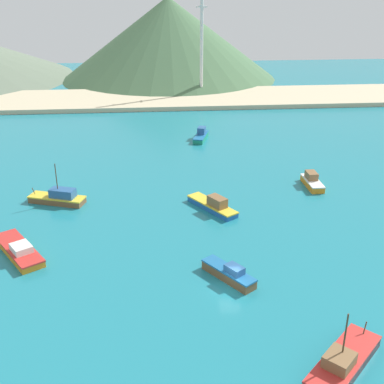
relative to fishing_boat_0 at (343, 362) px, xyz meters
name	(u,v)px	position (x,y,z in m)	size (l,w,h in m)	color
ground	(204,191)	(-8.55, 43.97, -1.08)	(260.00, 280.00, 0.50)	teal
fishing_boat_0	(343,362)	(0.00, 0.00, 0.00)	(9.73, 9.74, 6.74)	#232328
fishing_boat_2	(229,273)	(-8.37, 16.02, -0.01)	(6.23, 7.51, 2.24)	brown
fishing_boat_4	(312,181)	(10.79, 43.88, 0.05)	(2.48, 6.83, 2.43)	orange
fishing_boat_5	(59,198)	(-32.84, 40.50, 0.12)	(9.71, 5.61, 6.86)	brown
fishing_boat_6	(213,205)	(-7.85, 35.71, 0.01)	(7.49, 9.74, 2.54)	#1E5BA8
fishing_boat_7	(201,136)	(-6.05, 72.80, 0.06)	(4.37, 8.00, 2.65)	#198466
fishing_boat_8	(19,250)	(-35.51, 24.23, -0.16)	(8.65, 10.98, 1.98)	orange
beach_strip	(180,98)	(-8.55, 111.56, -0.23)	(247.00, 25.44, 1.20)	#C6B793
hill_central	(168,38)	(-10.10, 148.04, 13.04)	(76.70, 76.70, 27.75)	#476B47
radio_tower	(202,42)	(-1.62, 115.62, 15.40)	(3.18, 2.55, 31.84)	silver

